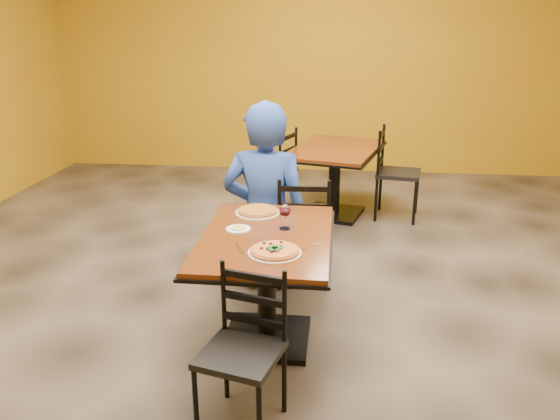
# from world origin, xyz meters

# --- Properties ---
(floor) EXTENTS (7.00, 8.00, 0.01)m
(floor) POSITION_xyz_m (0.00, 0.00, 0.00)
(floor) COLOR black
(floor) RESTS_ON ground
(wall_back) EXTENTS (7.00, 0.01, 3.00)m
(wall_back) POSITION_xyz_m (0.00, 4.00, 1.50)
(wall_back) COLOR #AE8D13
(wall_back) RESTS_ON ground
(table_main) EXTENTS (0.83, 1.23, 0.75)m
(table_main) POSITION_xyz_m (0.00, -0.50, 0.56)
(table_main) COLOR brown
(table_main) RESTS_ON floor
(table_second) EXTENTS (1.15, 1.45, 0.75)m
(table_second) POSITION_xyz_m (0.40, 2.07, 0.56)
(table_second) COLOR brown
(table_second) RESTS_ON floor
(chair_main_near) EXTENTS (0.46, 0.46, 0.84)m
(chair_main_near) POSITION_xyz_m (-0.03, -1.32, 0.42)
(chair_main_near) COLOR black
(chair_main_near) RESTS_ON floor
(chair_main_far) EXTENTS (0.43, 0.43, 0.90)m
(chair_main_far) POSITION_xyz_m (0.17, 0.43, 0.45)
(chair_main_far) COLOR black
(chair_main_far) RESTS_ON floor
(chair_second_left) EXTENTS (0.55, 0.55, 0.94)m
(chair_second_left) POSITION_xyz_m (-0.28, 2.07, 0.47)
(chair_second_left) COLOR black
(chair_second_left) RESTS_ON floor
(chair_second_right) EXTENTS (0.51, 0.51, 0.97)m
(chair_second_right) POSITION_xyz_m (1.07, 2.07, 0.48)
(chair_second_right) COLOR black
(chair_second_right) RESTS_ON floor
(diner) EXTENTS (0.73, 0.51, 1.46)m
(diner) POSITION_xyz_m (-0.12, 0.41, 0.73)
(diner) COLOR #194D8E
(diner) RESTS_ON floor
(plate_main) EXTENTS (0.31, 0.31, 0.01)m
(plate_main) POSITION_xyz_m (0.09, -0.78, 0.76)
(plate_main) COLOR white
(plate_main) RESTS_ON table_main
(pizza_main) EXTENTS (0.28, 0.28, 0.02)m
(pizza_main) POSITION_xyz_m (0.09, -0.78, 0.77)
(pizza_main) COLOR maroon
(pizza_main) RESTS_ON plate_main
(plate_far) EXTENTS (0.31, 0.31, 0.01)m
(plate_far) POSITION_xyz_m (-0.11, -0.10, 0.76)
(plate_far) COLOR white
(plate_far) RESTS_ON table_main
(pizza_far) EXTENTS (0.28, 0.28, 0.02)m
(pizza_far) POSITION_xyz_m (-0.11, -0.10, 0.77)
(pizza_far) COLOR gold
(pizza_far) RESTS_ON plate_far
(side_plate) EXTENTS (0.16, 0.16, 0.01)m
(side_plate) POSITION_xyz_m (-0.19, -0.43, 0.76)
(side_plate) COLOR white
(side_plate) RESTS_ON table_main
(dip) EXTENTS (0.09, 0.09, 0.01)m
(dip) POSITION_xyz_m (-0.19, -0.43, 0.76)
(dip) COLOR tan
(dip) RESTS_ON side_plate
(wine_glass) EXTENTS (0.08, 0.08, 0.18)m
(wine_glass) POSITION_xyz_m (0.10, -0.38, 0.84)
(wine_glass) COLOR white
(wine_glass) RESTS_ON table_main
(fork) EXTENTS (0.09, 0.18, 0.00)m
(fork) POSITION_xyz_m (-0.12, -0.74, 0.75)
(fork) COLOR silver
(fork) RESTS_ON table_main
(knife) EXTENTS (0.14, 0.17, 0.00)m
(knife) POSITION_xyz_m (0.28, -0.66, 0.75)
(knife) COLOR silver
(knife) RESTS_ON table_main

